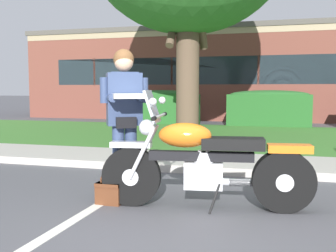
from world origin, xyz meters
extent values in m
plane|color=#4C4C51|center=(0.00, 0.00, 0.00)|extent=(140.00, 140.00, 0.00)
cube|color=#ADA89E|center=(0.00, 2.63, 0.06)|extent=(60.00, 0.20, 0.12)
cube|color=#ADA89E|center=(0.00, 3.48, 0.04)|extent=(60.00, 1.50, 0.08)
cube|color=#3D752D|center=(0.00, 7.32, 0.03)|extent=(60.00, 6.18, 0.06)
cube|color=silver|center=(-1.08, 0.20, 0.00)|extent=(0.17, 4.40, 0.01)
cylinder|color=black|center=(-0.72, 0.76, 0.32)|extent=(0.65, 0.19, 0.64)
cylinder|color=silver|center=(-0.72, 0.76, 0.32)|extent=(0.19, 0.14, 0.18)
cylinder|color=black|center=(0.86, 0.97, 0.32)|extent=(0.66, 0.27, 0.64)
cylinder|color=silver|center=(0.86, 0.97, 0.32)|extent=(0.20, 0.22, 0.18)
cube|color=silver|center=(-0.72, 0.76, 0.67)|extent=(0.45, 0.20, 0.06)
cube|color=orange|center=(0.91, 0.98, 0.66)|extent=(0.46, 0.26, 0.08)
cylinder|color=silver|center=(-0.58, 0.69, 0.60)|extent=(0.31, 0.09, 0.58)
cylinder|color=silver|center=(-0.60, 0.85, 0.60)|extent=(0.31, 0.09, 0.58)
sphere|color=silver|center=(-0.55, 0.78, 0.86)|extent=(0.17, 0.17, 0.17)
cylinder|color=silver|center=(-0.41, 0.80, 0.98)|extent=(0.13, 0.72, 0.03)
cylinder|color=black|center=(-0.36, 0.44, 0.98)|extent=(0.06, 0.11, 0.04)
cylinder|color=black|center=(-0.46, 1.15, 0.98)|extent=(0.06, 0.11, 0.04)
sphere|color=silver|center=(-0.39, 0.50, 1.14)|extent=(0.08, 0.08, 0.08)
sphere|color=silver|center=(-0.47, 1.09, 1.14)|extent=(0.08, 0.08, 0.08)
cube|color=#B2BCC6|center=(-0.49, 0.79, 1.08)|extent=(0.19, 0.38, 0.35)
cube|color=black|center=(0.02, 0.86, 0.56)|extent=(1.10, 0.25, 0.10)
ellipsoid|color=orange|center=(-0.15, 0.83, 0.78)|extent=(0.60, 0.39, 0.26)
cube|color=black|center=(0.35, 0.90, 0.70)|extent=(0.67, 0.36, 0.12)
cube|color=silver|center=(0.05, 0.86, 0.36)|extent=(0.43, 0.29, 0.28)
cylinder|color=silver|center=(0.02, 0.86, 0.52)|extent=(0.19, 0.14, 0.21)
cylinder|color=silver|center=(0.08, 0.87, 0.52)|extent=(0.19, 0.14, 0.21)
cylinder|color=silver|center=(0.40, 1.05, 0.26)|extent=(0.61, 0.16, 0.08)
cylinder|color=silver|center=(0.60, 1.08, 0.26)|extent=(0.61, 0.16, 0.08)
cylinder|color=black|center=(0.19, 0.72, 0.15)|extent=(0.11, 0.13, 0.30)
cube|color=black|center=(-0.79, 0.94, 0.05)|extent=(0.21, 0.26, 0.10)
cube|color=black|center=(-0.92, 0.87, 0.05)|extent=(0.21, 0.26, 0.10)
cylinder|color=navy|center=(-0.80, 0.96, 0.43)|extent=(0.14, 0.14, 0.86)
cylinder|color=navy|center=(-0.93, 0.89, 0.43)|extent=(0.14, 0.14, 0.86)
cube|color=navy|center=(-0.86, 0.92, 1.15)|extent=(0.44, 0.38, 0.58)
cube|color=navy|center=(-0.86, 0.92, 1.42)|extent=(0.36, 0.32, 0.06)
sphere|color=tan|center=(-0.86, 0.92, 1.56)|extent=(0.21, 0.21, 0.21)
sphere|color=brown|center=(-0.87, 0.94, 1.59)|extent=(0.23, 0.23, 0.23)
cube|color=black|center=(-0.80, 0.81, 0.90)|extent=(0.24, 0.20, 0.12)
cylinder|color=navy|center=(-0.65, 0.86, 1.17)|extent=(0.25, 0.34, 0.09)
cylinder|color=navy|center=(-0.92, 0.71, 1.17)|extent=(0.25, 0.34, 0.09)
cylinder|color=navy|center=(-0.66, 1.02, 1.25)|extent=(0.10, 0.10, 0.28)
cylinder|color=navy|center=(-1.05, 0.80, 1.25)|extent=(0.10, 0.10, 0.28)
cube|color=white|center=(-0.72, 0.66, 1.19)|extent=(0.44, 0.44, 0.05)
cube|color=#562D19|center=(-0.98, 0.72, 0.12)|extent=(0.28, 0.12, 0.24)
cube|color=#562D19|center=(-0.98, 0.72, 0.22)|extent=(0.28, 0.13, 0.04)
torus|color=#562D19|center=(-0.98, 0.72, 0.26)|extent=(0.20, 0.02, 0.20)
cylinder|color=brown|center=(-1.61, 7.29, 1.49)|extent=(0.61, 0.61, 2.99)
cylinder|color=brown|center=(-1.24, 7.29, 2.88)|extent=(0.21, 0.91, 1.11)
cylinder|color=brown|center=(-2.00, 7.29, 2.91)|extent=(0.21, 0.96, 1.16)
cube|color=#235623|center=(-3.26, 10.63, 0.55)|extent=(2.52, 0.90, 1.10)
ellipsoid|color=#235623|center=(-3.26, 10.63, 1.10)|extent=(2.39, 0.84, 0.28)
cube|color=#235623|center=(0.41, 10.63, 0.55)|extent=(2.72, 0.90, 1.10)
ellipsoid|color=#235623|center=(0.41, 10.63, 1.10)|extent=(2.58, 0.84, 0.28)
cube|color=brown|center=(-0.06, 16.80, 1.83)|extent=(20.26, 8.23, 3.66)
cube|color=#998466|center=(-0.06, 12.73, 3.54)|extent=(20.26, 0.10, 0.24)
cube|color=#4C4742|center=(-0.06, 16.80, 3.76)|extent=(20.46, 8.31, 0.20)
cube|color=#1E282D|center=(-0.06, 12.72, 2.01)|extent=(17.22, 0.06, 1.10)
cube|color=brown|center=(-6.95, 12.71, 2.01)|extent=(0.08, 0.04, 1.20)
cube|color=brown|center=(-3.51, 12.71, 2.01)|extent=(0.08, 0.04, 1.20)
cube|color=brown|center=(-0.06, 12.71, 2.01)|extent=(0.08, 0.04, 1.20)
camera|label=1|loc=(0.83, -3.28, 1.26)|focal=43.28mm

